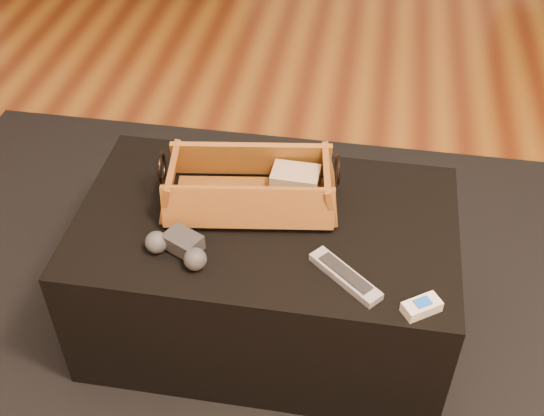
% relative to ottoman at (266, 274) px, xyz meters
% --- Properties ---
extents(floor, '(5.00, 5.50, 0.01)m').
position_rel_ottoman_xyz_m(floor, '(0.03, -0.06, -0.23)').
color(floor, brown).
rests_on(floor, ground).
extents(area_rug, '(2.60, 2.00, 0.01)m').
position_rel_ottoman_xyz_m(area_rug, '(0.00, -0.05, -0.22)').
color(area_rug, black).
rests_on(area_rug, floor).
extents(ottoman, '(1.00, 0.60, 0.42)m').
position_rel_ottoman_xyz_m(ottoman, '(0.00, 0.00, 0.00)').
color(ottoman, black).
rests_on(ottoman, area_rug).
extents(tv_remote, '(0.25, 0.11, 0.03)m').
position_rel_ottoman_xyz_m(tv_remote, '(-0.07, 0.04, 0.24)').
color(tv_remote, black).
rests_on(tv_remote, wicker_basket).
extents(cloth_bundle, '(0.13, 0.09, 0.07)m').
position_rel_ottoman_xyz_m(cloth_bundle, '(0.06, 0.11, 0.26)').
color(cloth_bundle, tan).
rests_on(cloth_bundle, wicker_basket).
extents(wicker_basket, '(0.48, 0.30, 0.16)m').
position_rel_ottoman_xyz_m(wicker_basket, '(-0.05, 0.06, 0.26)').
color(wicker_basket, brown).
rests_on(wicker_basket, ottoman).
extents(game_controller, '(0.18, 0.13, 0.06)m').
position_rel_ottoman_xyz_m(game_controller, '(-0.19, -0.16, 0.24)').
color(game_controller, '#27272A').
rests_on(game_controller, ottoman).
extents(silver_remote, '(0.19, 0.17, 0.02)m').
position_rel_ottoman_xyz_m(silver_remote, '(0.22, -0.18, 0.22)').
color(silver_remote, '#9D9EA4').
rests_on(silver_remote, ottoman).
extents(cream_gadget, '(0.10, 0.09, 0.03)m').
position_rel_ottoman_xyz_m(cream_gadget, '(0.40, -0.25, 0.22)').
color(cream_gadget, beige).
rests_on(cream_gadget, ottoman).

